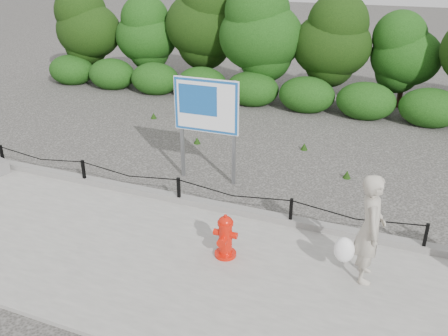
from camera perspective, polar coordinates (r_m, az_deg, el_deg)
ground at (r=10.52m, az=-5.39°, el=-4.53°), size 90.00×90.00×0.00m
sidewalk at (r=9.05m, az=-11.23°, el=-10.00°), size 14.00×4.00×0.08m
curb at (r=10.48m, az=-5.29°, el=-3.70°), size 14.00×0.22×0.14m
chain_barrier at (r=10.30m, az=-5.49°, el=-2.32°), size 10.06×0.06×0.60m
treeline at (r=17.77m, az=8.22°, el=15.57°), size 20.05×3.56×4.45m
fire_hydrant at (r=8.52m, az=0.15°, el=-8.27°), size 0.44×0.45×0.84m
pedestrian at (r=8.07m, az=16.99°, el=-7.15°), size 0.81×0.76×1.91m
advertising_sign at (r=10.94m, az=-2.17°, el=6.94°), size 1.58×0.15×2.53m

